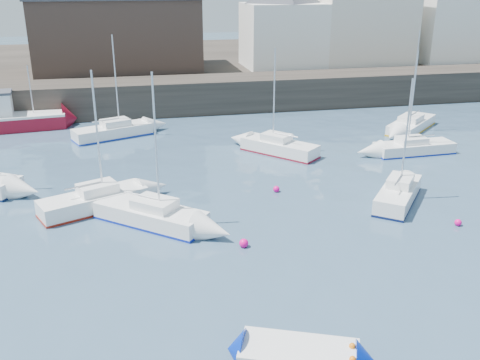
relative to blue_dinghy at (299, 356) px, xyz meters
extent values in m
plane|color=#2D4760|center=(0.90, 1.16, -0.40)|extent=(220.00, 220.00, 0.00)
cube|color=#28231E|center=(0.90, 36.16, 1.10)|extent=(90.00, 5.00, 3.00)
cube|color=#28231E|center=(0.90, 54.16, 1.00)|extent=(90.00, 32.00, 2.80)
cube|color=beige|center=(20.90, 43.16, 6.90)|extent=(10.00, 8.00, 9.00)
cube|color=white|center=(31.90, 42.66, 6.15)|extent=(9.00, 7.00, 7.50)
cube|color=white|center=(11.90, 42.66, 5.65)|extent=(8.00, 7.00, 6.50)
cube|color=#3D2D26|center=(-5.10, 44.16, 5.90)|extent=(16.00, 10.00, 7.00)
cube|color=#0020A6|center=(0.00, 0.00, 0.00)|extent=(4.07, 2.91, 0.47)
cube|color=white|center=(0.00, 0.00, 0.28)|extent=(4.15, 2.97, 0.09)
cube|color=white|center=(0.00, 0.00, 0.08)|extent=(3.20, 2.18, 0.43)
cube|color=tan|center=(0.00, 0.00, 0.18)|extent=(0.68, 1.14, 0.06)
cylinder|color=white|center=(-0.54, 1.20, -0.03)|extent=(0.19, 0.19, 0.37)
cylinder|color=white|center=(0.35, 0.83, -0.03)|extent=(0.19, 0.19, 0.37)
cylinder|color=white|center=(1.23, 0.47, -0.03)|extent=(0.19, 0.19, 0.37)
cube|color=maroon|center=(-13.87, 32.66, 0.13)|extent=(8.08, 3.79, 1.07)
cube|color=white|center=(-13.87, 32.66, 0.77)|extent=(8.08, 3.79, 0.20)
cylinder|color=silver|center=(-12.42, 32.83, 2.81)|extent=(0.10, 0.10, 3.90)
cube|color=white|center=(-6.94, 14.27, 0.06)|extent=(5.94, 3.93, 0.93)
cube|color=maroon|center=(-6.94, 14.27, -0.34)|extent=(6.00, 3.96, 0.12)
cube|color=white|center=(-6.68, 14.38, 0.78)|extent=(2.37, 2.04, 0.52)
cylinder|color=silver|center=(-6.42, 14.49, 3.80)|extent=(0.10, 0.10, 6.54)
cube|color=white|center=(-4.04, 11.89, 0.04)|extent=(5.78, 5.34, 0.90)
cube|color=#0D219C|center=(-4.04, 11.89, -0.34)|extent=(5.83, 5.39, 0.12)
cube|color=white|center=(-3.81, 11.69, 0.74)|extent=(2.52, 2.45, 0.50)
cylinder|color=silver|center=(-3.58, 11.50, 3.93)|extent=(0.10, 0.10, 6.87)
cube|color=white|center=(9.60, 11.70, 0.06)|extent=(4.53, 5.05, 0.93)
cube|color=#0B143C|center=(9.60, 11.70, -0.34)|extent=(4.57, 5.10, 0.12)
cube|color=white|center=(9.76, 11.90, 0.78)|extent=(2.10, 2.18, 0.52)
cylinder|color=silver|center=(9.93, 12.10, 3.49)|extent=(0.10, 0.10, 5.93)
cube|color=white|center=(15.05, 19.68, -0.01)|extent=(5.71, 1.98, 0.78)
cube|color=#0E259E|center=(15.05, 19.68, -0.35)|extent=(5.77, 2.00, 0.10)
cube|color=white|center=(14.77, 19.67, 0.60)|extent=(2.02, 1.42, 0.44)
cylinder|color=silver|center=(14.49, 19.66, 3.63)|extent=(0.09, 0.09, 6.51)
cube|color=white|center=(5.61, 21.60, 0.05)|extent=(5.05, 5.40, 0.92)
cube|color=maroon|center=(5.61, 21.60, -0.34)|extent=(5.10, 5.45, 0.12)
cube|color=white|center=(5.43, 21.81, 0.77)|extent=(2.31, 2.36, 0.51)
cylinder|color=silver|center=(5.24, 22.02, 3.74)|extent=(0.10, 0.10, 6.45)
cube|color=white|center=(18.09, 25.56, 0.00)|extent=(6.00, 5.65, 0.80)
cube|color=#EFAB0A|center=(18.09, 25.56, -0.35)|extent=(6.06, 5.71, 0.11)
cube|color=white|center=(17.86, 25.36, 0.62)|extent=(2.63, 2.57, 0.45)
cylinder|color=silver|center=(17.63, 25.15, 3.99)|extent=(0.09, 0.09, 7.19)
cube|color=white|center=(-6.04, 28.43, 0.05)|extent=(6.30, 4.03, 0.90)
cube|color=#1B3AB7|center=(-6.04, 28.43, -0.34)|extent=(6.37, 4.07, 0.12)
cube|color=white|center=(-5.76, 28.54, 0.75)|extent=(2.49, 2.12, 0.50)
cylinder|color=silver|center=(-5.48, 28.66, 3.96)|extent=(0.10, 0.10, 6.92)
sphere|color=#FF0782|center=(0.04, 8.37, -0.40)|extent=(0.43, 0.43, 0.43)
sphere|color=#FF0782|center=(11.18, 8.32, -0.40)|extent=(0.36, 0.36, 0.36)
sphere|color=#FF0782|center=(3.41, 14.67, -0.40)|extent=(0.38, 0.38, 0.38)
camera|label=1|loc=(-4.83, -13.32, 11.39)|focal=40.00mm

